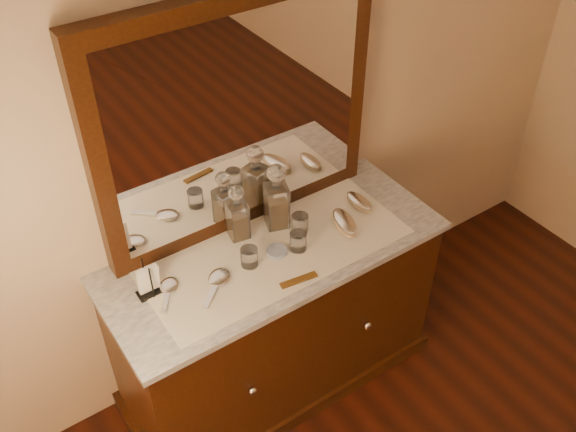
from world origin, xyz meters
The scene contains 18 objects.
dresser_cabinet centered at (0.00, 1.96, 0.41)m, with size 1.40×0.55×0.82m, color black.
dresser_plinth centered at (0.00, 1.96, 0.04)m, with size 1.46×0.59×0.08m, color black.
knob_left centered at (-0.30, 1.67, 0.45)m, with size 0.04×0.04×0.04m, color silver.
knob_right centered at (0.30, 1.67, 0.45)m, with size 0.04×0.04×0.04m, color silver.
marble_top centered at (0.00, 1.96, 0.83)m, with size 1.44×0.59×0.03m, color silver.
mirror_frame centered at (0.00, 2.20, 1.35)m, with size 1.20×0.08×1.00m, color black.
mirror_glass centered at (0.00, 2.17, 1.35)m, with size 1.06×0.01×0.86m, color white.
lace_runner centered at (0.00, 1.94, 0.85)m, with size 1.10×0.45×0.00m, color silver.
pin_dish centered at (0.00, 1.93, 0.86)m, with size 0.09×0.09×0.01m, color silver.
comb centered at (-0.02, 1.75, 0.86)m, with size 0.15×0.03×0.01m, color brown.
napkin_rack centered at (-0.52, 2.02, 0.91)m, with size 0.10×0.07×0.15m.
decanter_left centered at (-0.08, 2.11, 0.95)m, with size 0.09×0.09×0.26m.
decanter_right centered at (0.10, 2.08, 0.97)m, with size 0.12×0.12×0.31m.
brush_near centered at (0.32, 1.90, 0.88)m, with size 0.11×0.19×0.05m.
brush_far centered at (0.46, 1.98, 0.87)m, with size 0.07×0.15×0.04m.
hand_mirror_outer centered at (-0.46, 1.99, 0.86)m, with size 0.14×0.18×0.02m.
hand_mirror_inner centered at (-0.28, 1.92, 0.86)m, with size 0.20×0.18×0.02m.
tumblers centered at (0.03, 1.94, 0.89)m, with size 0.35×0.16×0.08m.
Camera 1 is at (-1.03, 0.34, 2.65)m, focal length 39.96 mm.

